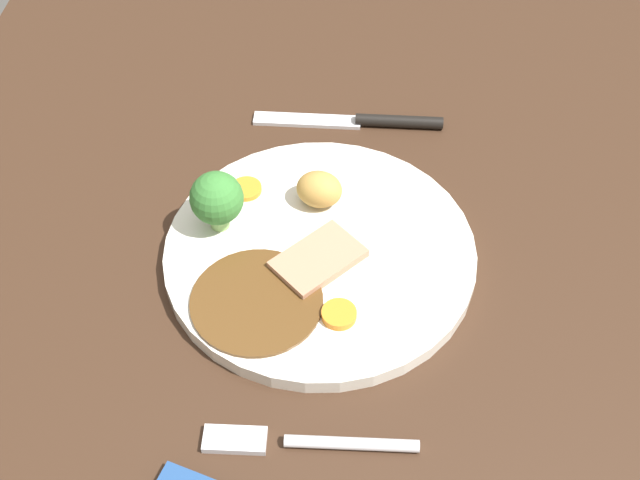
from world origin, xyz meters
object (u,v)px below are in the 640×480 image
roast_potato_left (319,189)px  carrot_coin_back (339,314)px  knife (365,121)px  carrot_coin_front (246,189)px  fork (303,442)px  meat_slice_main (318,259)px  broccoli_floret (217,199)px  dinner_plate (320,253)px

roast_potato_left → carrot_coin_back: (-12.16, -2.57, -1.23)cm
roast_potato_left → knife: roast_potato_left is taller
carrot_coin_front → knife: carrot_coin_front is taller
roast_potato_left → knife: bearing=-15.8°
carrot_coin_back → fork: carrot_coin_back is taller
carrot_coin_front → carrot_coin_back: 15.84cm
carrot_coin_front → meat_slice_main: bearing=-137.3°
broccoli_floret → knife: 19.88cm
dinner_plate → meat_slice_main: size_ratio=3.64×
carrot_coin_back → carrot_coin_front: bearing=35.1°
dinner_plate → knife: (17.42, -2.94, -0.25)cm
dinner_plate → roast_potato_left: 5.76cm
dinner_plate → broccoli_floret: (1.83, 8.68, 3.88)cm
carrot_coin_back → knife: 24.35cm
roast_potato_left → dinner_plate: bearing=-174.5°
roast_potato_left → knife: size_ratio=0.22×
fork → carrot_coin_front: bearing=-74.7°
carrot_coin_back → roast_potato_left: bearing=11.9°
carrot_coin_back → dinner_plate: bearing=16.7°
broccoli_floret → fork: bearing=-154.7°
broccoli_floret → carrot_coin_front: bearing=-20.9°
fork → roast_potato_left: bearing=-90.2°
meat_slice_main → knife: size_ratio=0.39×
broccoli_floret → knife: broccoli_floret is taller
fork → knife: (34.57, -2.66, 0.06)cm
roast_potato_left → fork: roast_potato_left is taller
carrot_coin_front → fork: carrot_coin_front is taller
carrot_coin_back → fork: size_ratio=0.18×
roast_potato_left → fork: (-22.43, -0.78, -2.56)cm
dinner_plate → carrot_coin_front: carrot_coin_front is taller
dinner_plate → broccoli_floret: bearing=78.1°
dinner_plate → carrot_coin_front: (6.08, 7.06, 0.94)cm
broccoli_floret → knife: size_ratio=0.30×
dinner_plate → broccoli_floret: 9.69cm
carrot_coin_front → broccoli_floret: 5.42cm
dinner_plate → carrot_coin_back: carrot_coin_back is taller
dinner_plate → knife: 17.67cm
broccoli_floret → fork: 21.40cm
meat_slice_main → broccoli_floret: size_ratio=1.29×
dinner_plate → carrot_coin_front: size_ratio=9.46×
dinner_plate → carrot_coin_back: 7.25cm
knife → carrot_coin_back: bearing=86.9°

